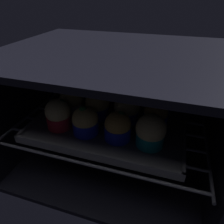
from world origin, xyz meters
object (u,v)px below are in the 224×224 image
at_px(muffin_row0_col1, 85,121).
at_px(muffin_row2_col3, 161,101).
at_px(muffin_row0_col3, 151,131).
at_px(muffin_row2_col2, 132,96).
at_px(muffin_row1_col0, 72,101).
at_px(muffin_row1_col2, 127,108).
at_px(muffin_row0_col2, 118,127).
at_px(muffin_row1_col3, 156,115).
at_px(baking_tray, 112,120).
at_px(muffin_row1_col1, 97,105).
at_px(muffin_row2_col1, 108,94).
at_px(muffin_row2_col0, 85,90).
at_px(muffin_row0_col0, 59,114).

height_order(muffin_row0_col1, muffin_row2_col3, muffin_row0_col1).
relative_size(muffin_row0_col3, muffin_row2_col2, 0.96).
bearing_deg(muffin_row1_col0, muffin_row1_col2, 2.03).
relative_size(muffin_row0_col1, muffin_row1_col2, 0.95).
height_order(muffin_row0_col2, muffin_row1_col3, muffin_row1_col3).
bearing_deg(muffin_row0_col1, baking_tray, 61.87).
bearing_deg(muffin_row1_col1, baking_tray, 2.70).
height_order(baking_tray, muffin_row2_col1, muffin_row2_col1).
relative_size(muffin_row1_col1, muffin_row2_col3, 1.08).
distance_m(muffin_row0_col1, muffin_row0_col2, 0.09).
relative_size(muffin_row0_col1, muffin_row1_col0, 0.96).
distance_m(muffin_row0_col2, muffin_row2_col0, 0.24).
bearing_deg(muffin_row1_col0, muffin_row0_col0, -90.02).
bearing_deg(muffin_row2_col3, muffin_row2_col1, -179.27).
distance_m(muffin_row1_col0, muffin_row1_col3, 0.26).
xyz_separation_m(muffin_row1_col2, muffin_row2_col0, (-0.17, 0.09, -0.01)).
height_order(muffin_row1_col0, muffin_row1_col2, same).
bearing_deg(muffin_row0_col3, muffin_row1_col3, 88.82).
relative_size(muffin_row0_col3, muffin_row2_col3, 1.09).
bearing_deg(muffin_row1_col0, muffin_row2_col2, 26.78).
bearing_deg(muffin_row0_col1, muffin_row2_col1, 87.94).
bearing_deg(muffin_row2_col1, muffin_row1_col1, -93.12).
bearing_deg(muffin_row0_col0, muffin_row1_col1, 44.42).
distance_m(muffin_row0_col1, muffin_row2_col2, 0.19).
relative_size(muffin_row0_col2, muffin_row2_col2, 0.88).
height_order(muffin_row1_col2, muffin_row2_col2, muffin_row2_col2).
relative_size(baking_tray, muffin_row0_col2, 5.44).
bearing_deg(muffin_row1_col1, muffin_row2_col2, 44.41).
relative_size(muffin_row1_col0, muffin_row2_col3, 1.10).
bearing_deg(muffin_row1_col2, muffin_row2_col0, 153.29).
xyz_separation_m(muffin_row0_col0, muffin_row1_col2, (0.17, 0.09, 0.00)).
distance_m(muffin_row1_col1, muffin_row1_col2, 0.09).
height_order(muffin_row2_col2, muffin_row2_col3, muffin_row2_col2).
bearing_deg(muffin_row2_col0, muffin_row2_col1, -2.97).
xyz_separation_m(muffin_row2_col1, muffin_row2_col2, (0.08, -0.00, 0.01)).
bearing_deg(muffin_row1_col1, muffin_row2_col0, 131.29).
xyz_separation_m(muffin_row2_col0, muffin_row2_col3, (0.26, -0.00, 0.00)).
bearing_deg(muffin_row2_col1, muffin_row1_col3, -25.99).
bearing_deg(muffin_row2_col0, muffin_row0_col3, -34.71).
height_order(muffin_row2_col1, muffin_row2_col3, same).
distance_m(muffin_row2_col1, muffin_row2_col2, 0.08).
bearing_deg(muffin_row2_col2, muffin_row1_col3, -43.60).
height_order(muffin_row0_col3, muffin_row2_col2, muffin_row2_col2).
relative_size(muffin_row0_col1, muffin_row2_col1, 1.06).
relative_size(muffin_row0_col1, muffin_row1_col3, 1.02).
relative_size(muffin_row0_col0, muffin_row0_col2, 1.09).
relative_size(muffin_row1_col0, muffin_row2_col2, 0.97).
bearing_deg(muffin_row1_col3, muffin_row2_col2, 136.40).
xyz_separation_m(baking_tray, muffin_row0_col3, (0.13, -0.08, 0.05)).
xyz_separation_m(muffin_row1_col3, muffin_row2_col0, (-0.25, 0.09, -0.00)).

